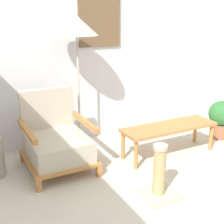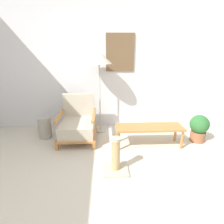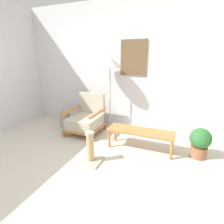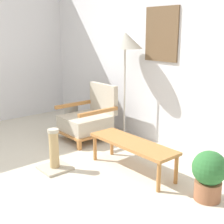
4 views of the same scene
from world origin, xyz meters
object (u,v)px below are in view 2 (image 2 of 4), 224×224
object	(u,v)px
armchair	(78,124)
vase	(45,127)
coffee_table	(149,129)
potted_plant	(199,127)
scratching_post	(116,159)
floor_lamp	(99,61)

from	to	relation	value
armchair	vase	world-z (taller)	armchair
armchair	coffee_table	world-z (taller)	armchair
armchair	coffee_table	bearing A→B (deg)	-13.10
armchair	potted_plant	xyz separation A→B (m)	(2.20, -0.18, -0.03)
armchair	scratching_post	bearing A→B (deg)	-56.60
floor_lamp	armchair	bearing A→B (deg)	-138.86
floor_lamp	coffee_table	xyz separation A→B (m)	(0.85, -0.65, -1.10)
floor_lamp	potted_plant	world-z (taller)	floor_lamp
floor_lamp	scratching_post	size ratio (longest dim) A/B	3.15
coffee_table	scratching_post	xyz separation A→B (m)	(-0.62, -0.67, -0.14)
floor_lamp	vase	size ratio (longest dim) A/B	3.87
potted_plant	floor_lamp	bearing A→B (deg)	163.25
coffee_table	potted_plant	size ratio (longest dim) A/B	2.30
vase	scratching_post	bearing A→B (deg)	-39.98
coffee_table	scratching_post	distance (m)	0.93
floor_lamp	potted_plant	distance (m)	2.19
armchair	floor_lamp	xyz separation A→B (m)	(0.41, 0.36, 1.11)
floor_lamp	scratching_post	distance (m)	1.82
coffee_table	armchair	bearing A→B (deg)	166.90
vase	scratching_post	xyz separation A→B (m)	(1.28, -1.07, -0.03)
armchair	scratching_post	size ratio (longest dim) A/B	1.62
potted_plant	coffee_table	bearing A→B (deg)	-173.18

